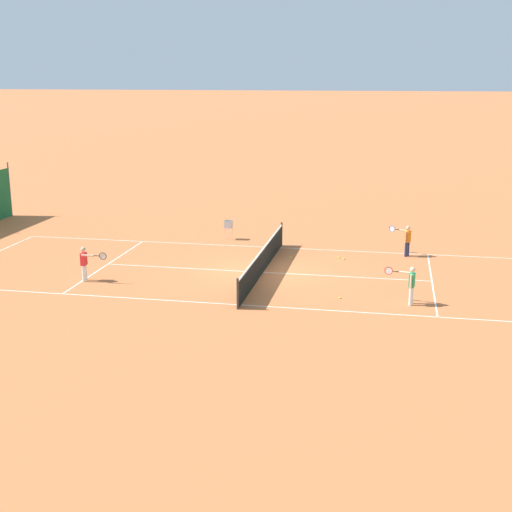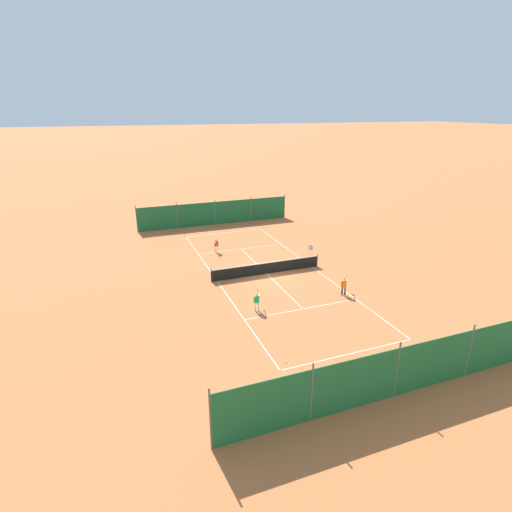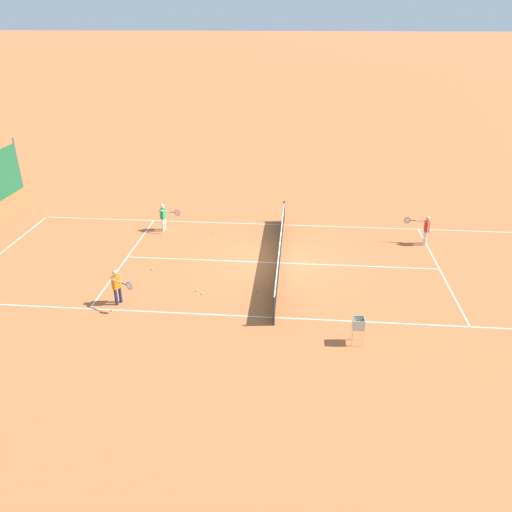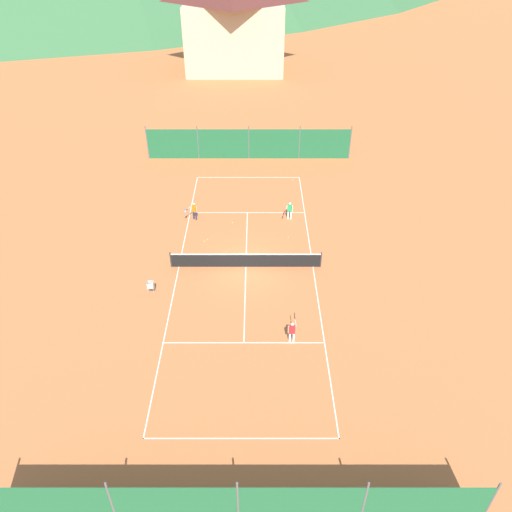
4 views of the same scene
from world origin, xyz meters
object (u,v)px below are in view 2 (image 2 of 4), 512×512
at_px(tennis_net, 267,268).
at_px(player_far_baseline, 257,300).
at_px(tennis_ball_far_corner, 248,295).
at_px(tennis_ball_alley_left, 307,298).
at_px(tennis_ball_alley_right, 286,362).
at_px(tennis_ball_by_net_right, 298,273).
at_px(tennis_ball_near_corner, 350,294).
at_px(tennis_ball_service_box, 313,281).
at_px(player_near_service, 344,285).
at_px(ball_hopper, 310,248).
at_px(tennis_ball_mid_court, 313,283).
at_px(player_near_baseline, 216,245).

xyz_separation_m(tennis_net, player_far_baseline, (2.94, 5.54, 0.26)).
bearing_deg(tennis_ball_far_corner, tennis_ball_alley_left, 154.00).
bearing_deg(tennis_ball_alley_right, tennis_ball_by_net_right, -119.17).
bearing_deg(tennis_ball_near_corner, tennis_ball_alley_left, -9.67).
relative_size(tennis_net, tennis_ball_service_box, 139.09).
height_order(tennis_ball_by_net_right, tennis_ball_alley_left, same).
bearing_deg(tennis_ball_near_corner, tennis_net, -53.23).
height_order(player_near_service, tennis_ball_far_corner, player_near_service).
distance_m(tennis_ball_alley_right, ball_hopper, 16.58).
bearing_deg(tennis_ball_by_net_right, tennis_ball_service_box, 100.41).
relative_size(player_near_service, tennis_ball_alley_left, 19.88).
distance_m(player_near_service, tennis_ball_by_net_right, 4.96).
relative_size(tennis_ball_mid_court, tennis_ball_alley_right, 1.00).
distance_m(player_near_baseline, tennis_ball_service_box, 10.40).
bearing_deg(tennis_ball_alley_left, ball_hopper, -119.07).
bearing_deg(tennis_ball_service_box, tennis_net, -44.40).
relative_size(player_near_baseline, tennis_ball_service_box, 19.72).
distance_m(player_near_service, tennis_ball_alley_left, 2.78).
xyz_separation_m(player_near_service, tennis_ball_service_box, (0.91, -2.76, -0.73)).
relative_size(tennis_ball_by_net_right, tennis_ball_far_corner, 1.00).
bearing_deg(ball_hopper, tennis_net, 26.35).
bearing_deg(player_near_baseline, tennis_ball_mid_court, 118.51).
distance_m(player_near_baseline, tennis_ball_by_net_right, 8.54).
bearing_deg(tennis_net, tennis_ball_mid_court, 131.12).
relative_size(tennis_net, tennis_ball_alley_left, 139.09).
height_order(player_near_baseline, tennis_ball_mid_court, player_near_baseline).
bearing_deg(player_near_baseline, tennis_ball_near_corner, 119.13).
xyz_separation_m(player_far_baseline, tennis_ball_far_corner, (-0.18, -2.33, -0.73)).
bearing_deg(ball_hopper, tennis_ball_far_corner, 35.88).
bearing_deg(player_near_service, player_near_baseline, -62.50).
relative_size(tennis_ball_far_corner, tennis_ball_near_corner, 1.00).
xyz_separation_m(player_near_service, tennis_ball_mid_court, (1.11, -2.53, -0.73)).
bearing_deg(player_near_service, player_far_baseline, 0.54).
xyz_separation_m(tennis_ball_far_corner, tennis_ball_mid_court, (-5.33, -0.26, 0.00)).
height_order(tennis_net, ball_hopper, tennis_net).
bearing_deg(tennis_ball_by_net_right, tennis_ball_far_corner, 25.55).
distance_m(player_far_baseline, player_near_service, 6.62).
height_order(tennis_net, tennis_ball_mid_court, tennis_net).
xyz_separation_m(tennis_ball_alley_left, tennis_ball_mid_court, (-1.54, -2.10, 0.00)).
distance_m(player_near_service, tennis_ball_near_corner, 0.89).
bearing_deg(player_near_baseline, player_near_service, 117.50).
bearing_deg(tennis_ball_mid_court, ball_hopper, -116.04).
bearing_deg(tennis_net, tennis_ball_by_net_right, 163.06).
relative_size(tennis_ball_near_corner, tennis_ball_alley_right, 1.00).
xyz_separation_m(tennis_ball_by_net_right, tennis_ball_service_box, (-0.36, 1.98, 0.00)).
bearing_deg(tennis_net, tennis_ball_alley_right, 72.72).
bearing_deg(tennis_ball_far_corner, tennis_ball_mid_court, -177.23).
bearing_deg(tennis_ball_service_box, player_near_baseline, -59.91).
xyz_separation_m(tennis_ball_near_corner, ball_hopper, (-1.12, -8.21, 0.63)).
xyz_separation_m(tennis_net, ball_hopper, (-5.29, -2.62, 0.16)).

